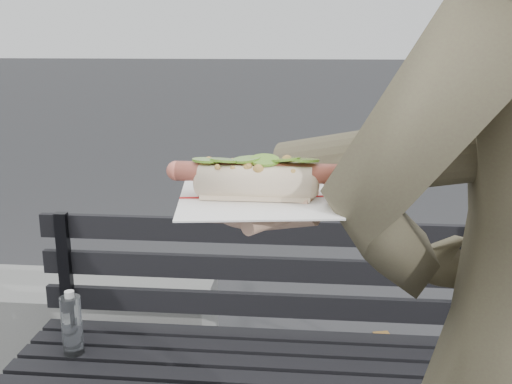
% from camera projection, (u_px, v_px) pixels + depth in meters
% --- Properties ---
extents(park_bench, '(1.50, 0.44, 0.88)m').
position_uv_depth(park_bench, '(253.00, 337.00, 1.90)').
color(park_bench, black).
rests_on(park_bench, ground).
extents(concrete_block, '(1.20, 0.40, 0.40)m').
position_uv_depth(concrete_block, '(78.00, 326.00, 2.66)').
color(concrete_block, slate).
rests_on(concrete_block, ground).
extents(held_hotdog, '(0.63, 0.30, 0.20)m').
position_uv_depth(held_hotdog, '(411.00, 160.00, 0.77)').
color(held_hotdog, brown).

